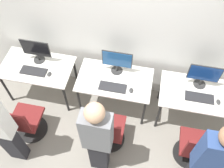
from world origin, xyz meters
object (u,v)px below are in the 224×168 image
Objects in this scene: keyboard_left at (34,71)px; office_chair_center at (109,132)px; monitor_right at (204,75)px; keyboard_right at (199,98)px; person_right at (209,160)px; monitor_center at (117,61)px; person_center at (97,139)px; keyboard_center at (113,87)px; office_chair_right at (194,149)px; mouse_left at (49,74)px; mouse_center at (131,90)px; monitor_left at (36,50)px; mouse_right at (218,102)px; office_chair_left at (26,123)px.

office_chair_center is at bearing -24.40° from keyboard_left.
monitor_right is 0.33m from keyboard_right.
person_right reaches higher than keyboard_left.
person_center reaches higher than monitor_center.
keyboard_right is at bearing 37.97° from person_center.
person_center is at bearing -135.74° from monitor_right.
keyboard_center is 1.32m from monitor_right.
office_chair_right reaches higher than keyboard_left.
mouse_center is at bearing -2.02° from mouse_left.
keyboard_right is (1.27, 0.99, -0.19)m from person_center.
monitor_left is 1.59m from mouse_center.
person_center is at bearing -43.74° from monitor_left.
monitor_center is 1.81m from person_right.
monitor_right is 0.52× the size of office_chair_right.
person_center is 18.77× the size of mouse_right.
mouse_right is (0.26, -0.03, 0.01)m from keyboard_right.
office_chair_center is at bearing -157.98° from mouse_right.
mouse_center is 0.10× the size of office_chair_right.
keyboard_center is 1.27m from keyboard_right.
mouse_left is 0.82m from office_chair_left.
monitor_left is 0.42m from mouse_left.
mouse_right is at bearing 69.09° from office_chair_right.
keyboard_center is (0.00, -0.33, -0.22)m from monitor_center.
office_chair_center is (0.05, -0.88, -0.60)m from monitor_center.
monitor_center is (1.27, 0.03, 0.00)m from monitor_left.
monitor_right is at bearing 44.26° from person_center.
keyboard_left is 0.26m from mouse_left.
monitor_center is at bearing 130.00° from mouse_center.
office_chair_center is at bearing -152.79° from keyboard_right.
keyboard_right is 0.24× the size of person_right.
office_chair_center reaches higher than mouse_left.
keyboard_right is 1.01m from person_right.
office_chair_center is (1.32, -0.60, -0.38)m from keyboard_left.
keyboard_center is 1.46m from office_chair_right.
person_right reaches higher than mouse_right.
mouse_right is (1.53, 0.96, -0.19)m from person_center.
mouse_center is 0.05× the size of person_center.
person_center is at bearing -12.32° from office_chair_left.
mouse_right is at bearing 77.42° from person_right.
keyboard_center is at bearing 28.25° from office_chair_left.
keyboard_center is at bearing -178.26° from mouse_right.
person_right reaches higher than keyboard_center.
office_chair_right is at bearing -87.74° from monitor_right.
mouse_center is at bearing -161.77° from monitor_right.
office_chair_left and office_chair_right have the same top height.
mouse_center is 1.39m from person_right.
office_chair_left is 1.67m from mouse_center.
keyboard_left is 1.31m from monitor_center.
office_chair_left reaches higher than mouse_right.
monitor_right is at bearing 92.26° from office_chair_right.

